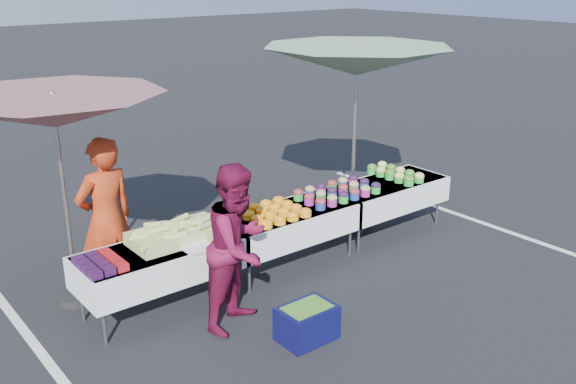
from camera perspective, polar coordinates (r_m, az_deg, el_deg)
ground at (r=8.38m, az=0.00°, el=-6.46°), size 80.00×80.00×0.00m
stripe_left at (r=7.10m, az=-21.21°, el=-13.04°), size 0.10×5.00×0.00m
stripe_right at (r=10.52m, az=13.76°, el=-1.54°), size 0.10×5.00×0.00m
table_left at (r=7.26m, az=-11.24°, el=-6.05°), size 1.86×0.81×0.75m
table_center at (r=8.15m, az=0.00°, el=-2.77°), size 1.86×0.81×0.75m
table_right at (r=9.30m, az=8.70°, el=-0.14°), size 1.86×0.81×0.75m
berry_punnets at (r=6.86m, az=-16.38°, el=-6.11°), size 0.40×0.54×0.08m
corn_pile at (r=7.29m, az=-9.80°, el=-3.60°), size 1.16×0.57×0.26m
plastic_bags at (r=7.06m, az=-8.05°, el=-4.86°), size 0.30×0.25×0.05m
carrot_bowls at (r=7.92m, az=-1.37°, el=-1.76°), size 0.75×0.69×0.11m
potato_cups at (r=8.58m, az=4.44°, el=0.10°), size 1.14×0.58×0.16m
bean_baskets at (r=9.46m, az=9.49°, el=1.68°), size 0.36×0.86×0.15m
vendor at (r=7.53m, az=-15.87°, el=-2.37°), size 0.75×0.54×1.92m
customer at (r=6.73m, az=-4.39°, el=-4.84°), size 1.07×0.97×1.79m
umbrella_left at (r=7.20m, az=-20.06°, el=6.67°), size 2.90×2.90×2.44m
umbrella_right at (r=8.94m, az=6.13°, el=11.40°), size 3.46×3.46×2.68m
storage_bin at (r=6.74m, az=1.69°, el=-11.50°), size 0.58×0.42×0.38m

